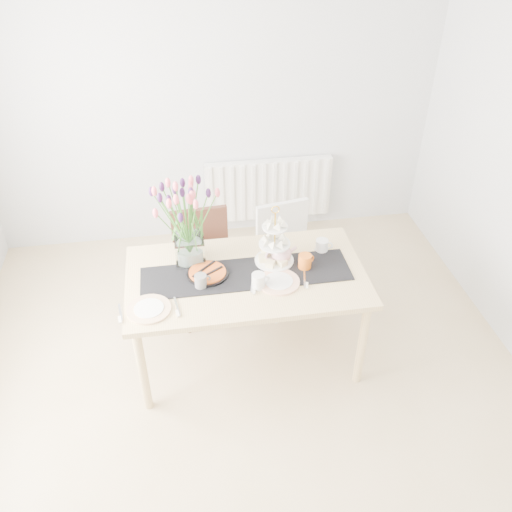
{
  "coord_description": "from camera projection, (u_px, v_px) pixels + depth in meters",
  "views": [
    {
      "loc": [
        -0.34,
        -2.26,
        3.0
      ],
      "look_at": [
        0.11,
        0.5,
        0.93
      ],
      "focal_mm": 38.0,
      "sensor_mm": 36.0,
      "label": 1
    }
  ],
  "objects": [
    {
      "name": "room_shell",
      "position": [
        251.0,
        258.0,
        2.85
      ],
      "size": [
        4.5,
        4.5,
        4.5
      ],
      "color": "tan",
      "rests_on": "ground"
    },
    {
      "name": "plate_right",
      "position": [
        279.0,
        282.0,
        3.55
      ],
      "size": [
        0.33,
        0.33,
        0.01
      ],
      "primitive_type": "cylinder",
      "rotation": [
        0.0,
        0.0,
        -0.22
      ],
      "color": "white",
      "rests_on": "dining_table"
    },
    {
      "name": "cream_jug",
      "position": [
        322.0,
        245.0,
        3.81
      ],
      "size": [
        0.11,
        0.11,
        0.09
      ],
      "primitive_type": "cylinder",
      "rotation": [
        0.0,
        0.0,
        -0.27
      ],
      "color": "silver",
      "rests_on": "dining_table"
    },
    {
      "name": "chair_white",
      "position": [
        287.0,
        249.0,
        4.29
      ],
      "size": [
        0.49,
        0.49,
        0.86
      ],
      "rotation": [
        0.0,
        0.0,
        0.18
      ],
      "color": "silver",
      "rests_on": "ground"
    },
    {
      "name": "plate_left",
      "position": [
        149.0,
        309.0,
        3.33
      ],
      "size": [
        0.31,
        0.31,
        0.01
      ],
      "primitive_type": "cylinder",
      "rotation": [
        0.0,
        0.0,
        0.15
      ],
      "color": "white",
      "rests_on": "dining_table"
    },
    {
      "name": "chair_brown",
      "position": [
        203.0,
        257.0,
        4.18
      ],
      "size": [
        0.46,
        0.46,
        0.88
      ],
      "rotation": [
        0.0,
        0.0,
        0.08
      ],
      "color": "#371A14",
      "rests_on": "ground"
    },
    {
      "name": "dining_table",
      "position": [
        246.0,
        283.0,
        3.67
      ],
      "size": [
        1.6,
        0.9,
        0.75
      ],
      "color": "tan",
      "rests_on": "ground"
    },
    {
      "name": "mug_white",
      "position": [
        258.0,
        281.0,
        3.48
      ],
      "size": [
        0.1,
        0.1,
        0.1
      ],
      "primitive_type": "cylinder",
      "rotation": [
        0.0,
        0.0,
        0.15
      ],
      "color": "silver",
      "rests_on": "dining_table"
    },
    {
      "name": "mug_orange",
      "position": [
        305.0,
        262.0,
        3.65
      ],
      "size": [
        0.12,
        0.12,
        0.11
      ],
      "primitive_type": "cylinder",
      "rotation": [
        0.0,
        0.0,
        0.45
      ],
      "color": "orange",
      "rests_on": "dining_table"
    },
    {
      "name": "radiator",
      "position": [
        268.0,
        189.0,
        5.16
      ],
      "size": [
        1.2,
        0.08,
        0.6
      ],
      "primitive_type": "cube",
      "color": "white",
      "rests_on": "room_shell"
    },
    {
      "name": "teapot",
      "position": [
        281.0,
        253.0,
        3.7
      ],
      "size": [
        0.25,
        0.21,
        0.14
      ],
      "primitive_type": null,
      "rotation": [
        0.0,
        0.0,
        0.15
      ],
      "color": "silver",
      "rests_on": "dining_table"
    },
    {
      "name": "table_runner",
      "position": [
        246.0,
        274.0,
        3.62
      ],
      "size": [
        1.4,
        0.35,
        0.01
      ],
      "primitive_type": "cube",
      "color": "black",
      "rests_on": "dining_table"
    },
    {
      "name": "tart_tin",
      "position": [
        208.0,
        274.0,
        3.6
      ],
      "size": [
        0.28,
        0.28,
        0.03
      ],
      "rotation": [
        0.0,
        0.0,
        0.32
      ],
      "color": "black",
      "rests_on": "dining_table"
    },
    {
      "name": "tulip_vase",
      "position": [
        186.0,
        212.0,
        3.51
      ],
      "size": [
        0.71,
        0.71,
        0.62
      ],
      "rotation": [
        0.0,
        0.0,
        0.31
      ],
      "color": "silver",
      "rests_on": "dining_table"
    },
    {
      "name": "mug_grey",
      "position": [
        201.0,
        281.0,
        3.49
      ],
      "size": [
        0.1,
        0.1,
        0.09
      ],
      "primitive_type": "cylinder",
      "rotation": [
        0.0,
        0.0,
        0.38
      ],
      "color": "slate",
      "rests_on": "dining_table"
    },
    {
      "name": "cake_stand",
      "position": [
        274.0,
        248.0,
        3.67
      ],
      "size": [
        0.27,
        0.27,
        0.39
      ],
      "rotation": [
        0.0,
        0.0,
        0.03
      ],
      "color": "gold",
      "rests_on": "dining_table"
    }
  ]
}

